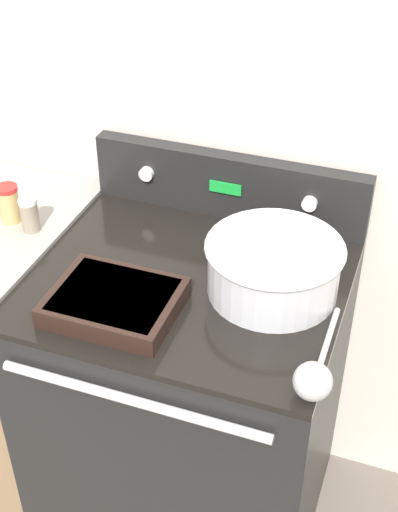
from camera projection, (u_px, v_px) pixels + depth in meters
The scene contains 8 objects.
kitchen_wall at pixel (238, 101), 1.87m from camera, with size 8.00×0.05×2.50m.
stove_range at pixel (190, 405), 2.05m from camera, with size 0.78×0.71×0.93m.
control_panel at pixel (229, 185), 1.96m from camera, with size 0.78×0.07×0.18m.
mixing_bowl at pixel (274, 265), 1.69m from camera, with size 0.33×0.33×0.14m.
casserole_dish at pixel (114, 301), 1.66m from camera, with size 0.30×0.24×0.05m.
ladle at pixel (314, 378), 1.45m from camera, with size 0.08×0.32×0.08m.
spice_jar_white_cap at pixel (30, 214), 1.90m from camera, with size 0.05×0.05×0.10m.
spice_jar_red_cap at pixel (9, 203), 1.94m from camera, with size 0.06×0.06×0.11m.
Camera 1 is at (0.50, -0.97, 2.02)m, focal length 50.00 mm.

